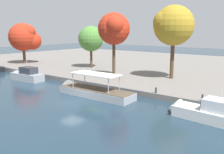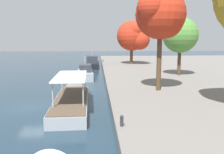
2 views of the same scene
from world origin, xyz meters
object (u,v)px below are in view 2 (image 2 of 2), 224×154
(mooring_bollard_0, at_px, (122,120))
(tree_0, at_px, (181,35))
(tour_boat_2, at_px, (72,101))
(tree_3, at_px, (134,36))
(mooring_bollard_1, at_px, (103,60))
(motor_yacht_0, at_px, (93,64))
(motor_yacht_1, at_px, (85,74))
(tree_4, at_px, (161,15))

(mooring_bollard_0, relative_size, tree_0, 0.08)
(tour_boat_2, relative_size, tree_3, 1.25)
(mooring_bollard_0, height_order, mooring_bollard_1, mooring_bollard_0)
(motor_yacht_0, distance_m, tree_0, 24.09)
(tour_boat_2, bearing_deg, motor_yacht_0, -3.97)
(motor_yacht_1, height_order, tree_3, tree_3)
(mooring_bollard_1, distance_m, tree_0, 27.05)
(motor_yacht_0, bearing_deg, motor_yacht_1, 177.59)
(motor_yacht_1, xyz_separation_m, mooring_bollard_1, (-21.47, 3.47, 0.35))
(motor_yacht_0, xyz_separation_m, mooring_bollard_1, (-5.19, 2.55, 0.29))
(tour_boat_2, distance_m, tree_3, 34.01)
(motor_yacht_0, height_order, mooring_bollard_0, motor_yacht_0)
(tour_boat_2, bearing_deg, tree_0, -49.47)
(tree_3, relative_size, tree_4, 0.90)
(motor_yacht_0, relative_size, tree_4, 0.88)
(tree_0, xyz_separation_m, tree_4, (11.07, -6.21, 1.85))
(motor_yacht_1, relative_size, mooring_bollard_0, 10.05)
(mooring_bollard_0, bearing_deg, tour_boat_2, -153.18)
(mooring_bollard_1, xyz_separation_m, tree_4, (34.83, 5.28, 7.79))
(tree_0, height_order, tree_3, tree_3)
(mooring_bollard_1, height_order, tree_4, tree_4)
(motor_yacht_1, height_order, tree_0, tree_0)
(mooring_bollard_1, bearing_deg, mooring_bollard_0, 0.10)
(tour_boat_2, relative_size, mooring_bollard_0, 16.17)
(tree_0, distance_m, tree_3, 18.26)
(tour_boat_2, bearing_deg, mooring_bollard_0, -154.73)
(mooring_bollard_1, distance_m, tree_3, 10.95)
(motor_yacht_0, relative_size, tour_boat_2, 0.78)
(motor_yacht_0, bearing_deg, tree_3, -94.76)
(motor_yacht_1, xyz_separation_m, tree_4, (13.35, 8.75, 8.13))
(mooring_bollard_0, distance_m, tree_3, 40.47)
(tree_4, bearing_deg, motor_yacht_0, -165.21)
(motor_yacht_1, xyz_separation_m, tree_3, (-15.37, 10.29, 6.36))
(motor_yacht_1, relative_size, tree_0, 0.85)
(motor_yacht_1, relative_size, tour_boat_2, 0.62)
(motor_yacht_0, xyz_separation_m, motor_yacht_1, (16.29, -0.92, -0.06))
(tour_boat_2, height_order, mooring_bollard_1, tour_boat_2)
(tree_0, distance_m, tree_4, 12.82)
(tree_0, bearing_deg, tree_4, -29.28)
(motor_yacht_0, bearing_deg, tree_4, -164.38)
(motor_yacht_1, bearing_deg, mooring_bollard_0, -175.74)
(motor_yacht_1, height_order, tree_4, tree_4)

